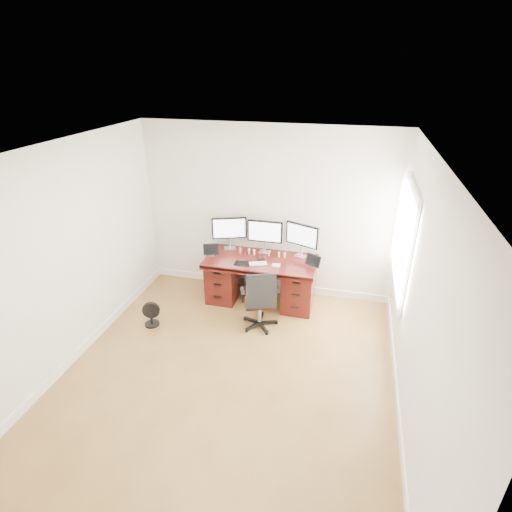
% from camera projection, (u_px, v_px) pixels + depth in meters
% --- Properties ---
extents(ground, '(4.50, 4.50, 0.00)m').
position_uv_depth(ground, '(226.00, 378.00, 4.86)').
color(ground, olive).
rests_on(ground, ground).
extents(back_wall, '(4.00, 0.10, 2.70)m').
position_uv_depth(back_wall, '(268.00, 213.00, 6.23)').
color(back_wall, white).
rests_on(back_wall, ground).
extents(right_wall, '(0.10, 4.50, 2.70)m').
position_uv_depth(right_wall, '(418.00, 301.00, 3.93)').
color(right_wall, white).
rests_on(right_wall, ground).
extents(desk, '(1.70, 0.80, 0.75)m').
position_uv_depth(desk, '(261.00, 278.00, 6.28)').
color(desk, '#41100D').
rests_on(desk, ground).
extents(office_chair, '(0.64, 0.64, 0.94)m').
position_uv_depth(office_chair, '(260.00, 309.00, 5.67)').
color(office_chair, black).
rests_on(office_chair, ground).
extents(floor_fan, '(0.25, 0.21, 0.37)m').
position_uv_depth(floor_fan, '(151.00, 315.00, 5.78)').
color(floor_fan, black).
rests_on(floor_fan, ground).
extents(monitor_left, '(0.53, 0.23, 0.53)m').
position_uv_depth(monitor_left, '(229.00, 229.00, 6.32)').
color(monitor_left, silver).
rests_on(monitor_left, desk).
extents(monitor_center, '(0.55, 0.14, 0.53)m').
position_uv_depth(monitor_center, '(265.00, 233.00, 6.19)').
color(monitor_center, silver).
rests_on(monitor_center, desk).
extents(monitor_right, '(0.52, 0.24, 0.53)m').
position_uv_depth(monitor_right, '(302.00, 236.00, 6.06)').
color(monitor_right, silver).
rests_on(monitor_right, desk).
extents(tablet_left, '(0.25, 0.14, 0.19)m').
position_uv_depth(tablet_left, '(211.00, 250.00, 6.20)').
color(tablet_left, silver).
rests_on(tablet_left, desk).
extents(tablet_right, '(0.24, 0.17, 0.19)m').
position_uv_depth(tablet_right, '(313.00, 262.00, 5.85)').
color(tablet_right, silver).
rests_on(tablet_right, desk).
extents(keyboard, '(0.29, 0.20, 0.01)m').
position_uv_depth(keyboard, '(258.00, 263.00, 5.96)').
color(keyboard, silver).
rests_on(keyboard, desk).
extents(trackpad, '(0.13, 0.13, 0.01)m').
position_uv_depth(trackpad, '(276.00, 265.00, 5.92)').
color(trackpad, silver).
rests_on(trackpad, desk).
extents(drawing_tablet, '(0.25, 0.17, 0.01)m').
position_uv_depth(drawing_tablet, '(242.00, 263.00, 5.98)').
color(drawing_tablet, black).
rests_on(drawing_tablet, desk).
extents(phone, '(0.13, 0.08, 0.01)m').
position_uv_depth(phone, '(262.00, 259.00, 6.10)').
color(phone, black).
rests_on(phone, desk).
extents(figurine_brown, '(0.04, 0.04, 0.09)m').
position_uv_depth(figurine_brown, '(240.00, 250.00, 6.30)').
color(figurine_brown, olive).
rests_on(figurine_brown, desk).
extents(figurine_blue, '(0.04, 0.04, 0.09)m').
position_uv_depth(figurine_blue, '(249.00, 251.00, 6.26)').
color(figurine_blue, '#649DDD').
rests_on(figurine_blue, desk).
extents(figurine_pink, '(0.04, 0.04, 0.09)m').
position_uv_depth(figurine_pink, '(254.00, 251.00, 6.25)').
color(figurine_pink, pink).
rests_on(figurine_pink, desk).
extents(figurine_purple, '(0.04, 0.04, 0.09)m').
position_uv_depth(figurine_purple, '(269.00, 253.00, 6.19)').
color(figurine_purple, '#9069DF').
rests_on(figurine_purple, desk).
extents(figurine_orange, '(0.04, 0.04, 0.09)m').
position_uv_depth(figurine_orange, '(279.00, 254.00, 6.16)').
color(figurine_orange, '#EDBC49').
rests_on(figurine_orange, desk).
extents(figurine_yellow, '(0.04, 0.04, 0.09)m').
position_uv_depth(figurine_yellow, '(285.00, 255.00, 6.14)').
color(figurine_yellow, '#CDC963').
rests_on(figurine_yellow, desk).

